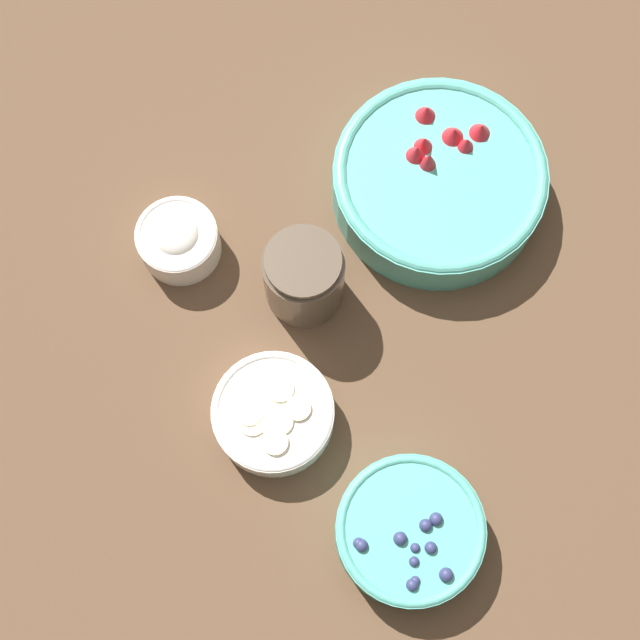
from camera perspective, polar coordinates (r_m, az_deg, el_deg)
The scene contains 6 objects.
ground_plane at distance 1.11m, azimuth 4.50°, elevation 1.45°, with size 4.00×4.00×0.00m, color brown.
bowl_strawberries at distance 1.13m, azimuth 7.61°, elevation 8.89°, with size 0.27×0.27×0.09m.
bowl_blueberries at distance 1.03m, azimuth 5.75°, elevation -13.28°, with size 0.17×0.17×0.06m.
bowl_bananas at distance 1.04m, azimuth -3.01°, elevation -6.01°, with size 0.14×0.14×0.05m.
bowl_cream at distance 1.11m, azimuth -9.07°, elevation 5.11°, with size 0.10×0.10×0.06m.
jar_chocolate at distance 1.06m, azimuth -1.04°, elevation 2.72°, with size 0.10×0.10×0.11m.
Camera 1 is at (-0.26, 0.25, 1.05)m, focal length 50.00 mm.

